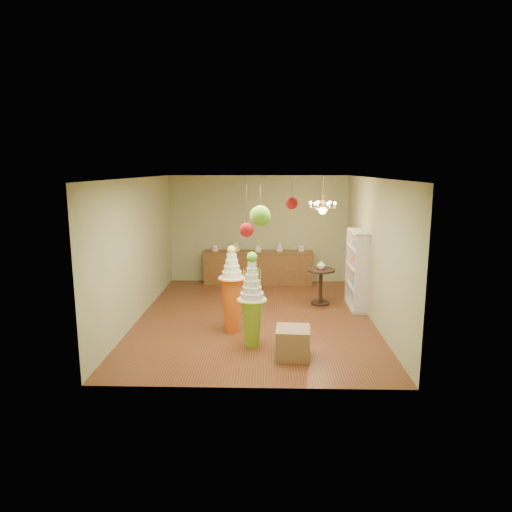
{
  "coord_description": "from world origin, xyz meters",
  "views": [
    {
      "loc": [
        0.28,
        -9.5,
        3.2
      ],
      "look_at": [
        0.02,
        0.0,
        1.36
      ],
      "focal_mm": 32.0,
      "sensor_mm": 36.0,
      "label": 1
    }
  ],
  "objects_px": {
    "pedestal_green": "(252,310)",
    "sideboard": "(258,267)",
    "round_table": "(321,282)",
    "pedestal_orange": "(232,298)"
  },
  "relations": [
    {
      "from": "sideboard",
      "to": "round_table",
      "type": "distance_m",
      "value": 2.47
    },
    {
      "from": "pedestal_green",
      "to": "round_table",
      "type": "bearing_deg",
      "value": 59.95
    },
    {
      "from": "sideboard",
      "to": "round_table",
      "type": "xyz_separation_m",
      "value": [
        1.54,
        -1.94,
        0.07
      ]
    },
    {
      "from": "sideboard",
      "to": "pedestal_green",
      "type": "bearing_deg",
      "value": -90.04
    },
    {
      "from": "pedestal_orange",
      "to": "round_table",
      "type": "distance_m",
      "value": 2.75
    },
    {
      "from": "pedestal_green",
      "to": "sideboard",
      "type": "bearing_deg",
      "value": 89.96
    },
    {
      "from": "pedestal_orange",
      "to": "round_table",
      "type": "xyz_separation_m",
      "value": [
        1.96,
        1.92,
        -0.15
      ]
    },
    {
      "from": "sideboard",
      "to": "round_table",
      "type": "height_order",
      "value": "sideboard"
    },
    {
      "from": "sideboard",
      "to": "round_table",
      "type": "relative_size",
      "value": 3.57
    },
    {
      "from": "pedestal_orange",
      "to": "pedestal_green",
      "type": "bearing_deg",
      "value": -60.4
    }
  ]
}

